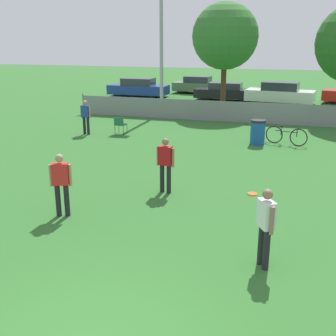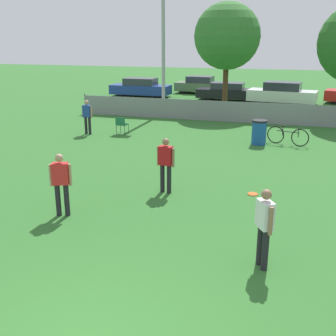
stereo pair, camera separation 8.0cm
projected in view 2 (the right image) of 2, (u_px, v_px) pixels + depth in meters
fence_backline at (244, 112)px, 22.28m from camera, size 18.82×0.07×1.21m
light_pole at (163, 22)px, 23.59m from camera, size 0.90×0.36×8.78m
tree_near_pole at (227, 36)px, 24.62m from camera, size 3.88×3.88×6.37m
player_thrower_red at (61, 181)px, 10.40m from camera, size 0.52×0.34×1.62m
player_defender_red at (166, 162)px, 12.00m from camera, size 0.54×0.28×1.62m
player_receiver_white at (264, 223)px, 8.00m from camera, size 0.39×0.48×1.62m
spectator_in_blue at (87, 115)px, 19.47m from camera, size 0.53×0.25×1.59m
frisbee_disc at (253, 194)px, 12.09m from camera, size 0.30×0.30×0.03m
folding_chair_sideline at (122, 124)px, 19.55m from camera, size 0.49×0.49×0.82m
bicycle_sideline at (288, 136)px, 17.64m from camera, size 1.73×0.61×0.80m
trash_bin at (259, 132)px, 17.70m from camera, size 0.64×0.64×1.04m
parked_car_blue at (141, 88)px, 32.28m from camera, size 4.57×1.72×1.41m
parked_car_olive at (200, 85)px, 34.23m from camera, size 3.98×1.87×1.38m
parked_car_dark at (228, 92)px, 30.22m from camera, size 4.33×1.70×1.29m
parked_car_white at (282, 93)px, 28.74m from camera, size 4.73×2.29×1.48m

